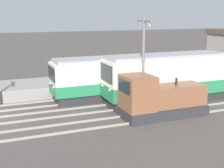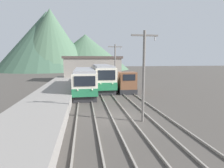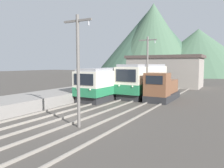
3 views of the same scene
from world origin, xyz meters
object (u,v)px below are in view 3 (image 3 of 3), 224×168
Objects in this scene: catenary_mast_near at (78,67)px; commuter_train_left at (111,84)px; shunting_locomotive at (162,89)px; catenary_mast_mid at (147,66)px; commuter_train_center at (144,81)px.

commuter_train_left is at bearing 110.26° from catenary_mast_near.
catenary_mast_mid is at bearing -160.48° from shunting_locomotive.
catenary_mast_mid reaches higher than shunting_locomotive.
shunting_locomotive is (3.00, -2.39, -0.58)m from commuter_train_center.
commuter_train_left is 1.82× the size of shunting_locomotive.
shunting_locomotive is at bearing 7.81° from commuter_train_left.
catenary_mast_mid is at bearing 3.55° from commuter_train_left.
commuter_train_left is 4.25m from commuter_train_center.
commuter_train_left is at bearing -131.29° from commuter_train_center.
commuter_train_left is 12.62m from catenary_mast_near.
catenary_mast_mid reaches higher than commuter_train_left.
catenary_mast_near and catenary_mast_mid have the same top height.
catenary_mast_near is at bearing -96.82° from shunting_locomotive.
catenary_mast_near reaches higher than shunting_locomotive.
commuter_train_center is 15.06m from catenary_mast_near.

